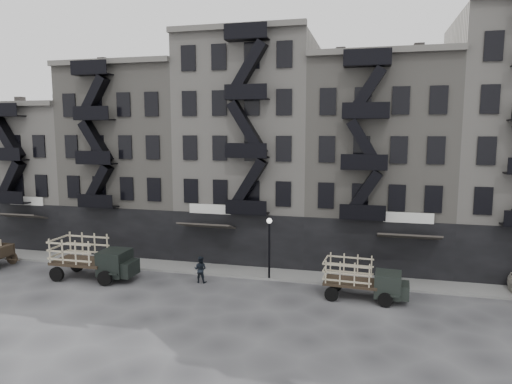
# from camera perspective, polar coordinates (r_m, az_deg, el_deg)

# --- Properties ---
(ground) EXTENTS (140.00, 140.00, 0.00)m
(ground) POSITION_cam_1_polar(r_m,az_deg,el_deg) (29.90, -5.20, -12.02)
(ground) COLOR #38383A
(ground) RESTS_ON ground
(sidewalk) EXTENTS (55.00, 2.50, 0.15)m
(sidewalk) POSITION_cam_1_polar(r_m,az_deg,el_deg) (33.25, -3.05, -9.80)
(sidewalk) COLOR slate
(sidewalk) RESTS_ON ground
(building_west) EXTENTS (10.00, 11.35, 13.20)m
(building_west) POSITION_cam_1_polar(r_m,az_deg,el_deg) (46.91, -24.82, 2.04)
(building_west) COLOR #A39E96
(building_west) RESTS_ON ground
(building_midwest) EXTENTS (10.00, 11.35, 16.20)m
(building_midwest) POSITION_cam_1_polar(r_m,az_deg,el_deg) (41.27, -14.03, 3.93)
(building_midwest) COLOR gray
(building_midwest) RESTS_ON ground
(building_center) EXTENTS (10.00, 11.35, 18.20)m
(building_center) POSITION_cam_1_polar(r_m,az_deg,el_deg) (37.58, -0.42, 5.33)
(building_center) COLOR #A39E96
(building_center) RESTS_ON ground
(building_mideast) EXTENTS (10.00, 11.35, 16.20)m
(building_mideast) POSITION_cam_1_polar(r_m,az_deg,el_deg) (36.46, 15.01, 3.42)
(building_mideast) COLOR gray
(building_mideast) RESTS_ON ground
(lamp_post) EXTENTS (0.36, 0.36, 4.28)m
(lamp_post) POSITION_cam_1_polar(r_m,az_deg,el_deg) (30.71, 1.67, -6.03)
(lamp_post) COLOR black
(lamp_post) RESTS_ON ground
(stake_truck_west) EXTENTS (5.82, 2.45, 2.91)m
(stake_truck_west) POSITION_cam_1_polar(r_m,az_deg,el_deg) (33.23, -19.81, -7.43)
(stake_truck_west) COLOR black
(stake_truck_west) RESTS_ON ground
(stake_truck_east) EXTENTS (5.04, 2.33, 2.47)m
(stake_truck_east) POSITION_cam_1_polar(r_m,az_deg,el_deg) (28.47, 13.22, -10.23)
(stake_truck_east) COLOR black
(stake_truck_east) RESTS_ON ground
(pedestrian_mid) EXTENTS (0.88, 0.68, 1.79)m
(pedestrian_mid) POSITION_cam_1_polar(r_m,az_deg,el_deg) (30.99, -6.97, -9.58)
(pedestrian_mid) COLOR black
(pedestrian_mid) RESTS_ON ground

